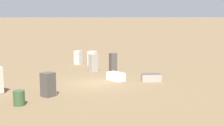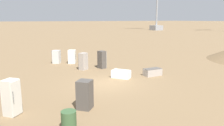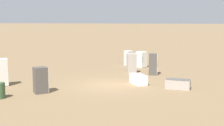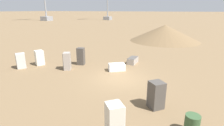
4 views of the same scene
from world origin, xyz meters
name	(u,v)px [view 4 (image 4 of 4)]	position (x,y,z in m)	size (l,w,h in m)	color
ground_plane	(119,78)	(0.00, 0.00, 0.00)	(1000.00, 1000.00, 0.00)	brown
dirt_mound	(165,33)	(-19.55, 0.70, 1.38)	(11.92, 11.92, 2.77)	brown
power_pylon_0	(107,2)	(-73.56, -36.05, 9.19)	(10.35, 3.55, 29.56)	gray
discarded_fridge_0	(81,56)	(-1.92, -4.84, 0.85)	(0.78, 0.81, 1.69)	#4C4742
discarded_fridge_1	(115,124)	(6.63, 2.48, 0.90)	(0.92, 0.92, 1.80)	beige
discarded_fridge_2	(21,61)	(1.35, -9.31, 0.71)	(0.99, 0.96, 1.42)	silver
discarded_fridge_3	(156,95)	(3.17, 3.48, 0.77)	(1.05, 1.05, 1.54)	#4C4742
discarded_fridge_4	(40,58)	(-0.13, -8.49, 0.73)	(1.02, 1.01, 1.45)	silver
discarded_fridge_5	(133,60)	(-4.39, -0.25, 0.31)	(1.53, 0.78, 0.61)	#A89E93
discarded_fridge_6	(67,61)	(-0.08, -5.11, 0.80)	(0.92, 0.88, 1.60)	#A89E93
discarded_fridge_7	(117,67)	(-1.69, -0.89, 0.32)	(1.48, 1.64, 0.65)	white
rusty_barrel	(192,124)	(4.66, 5.36, 0.44)	(0.65, 0.65, 0.88)	#385633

